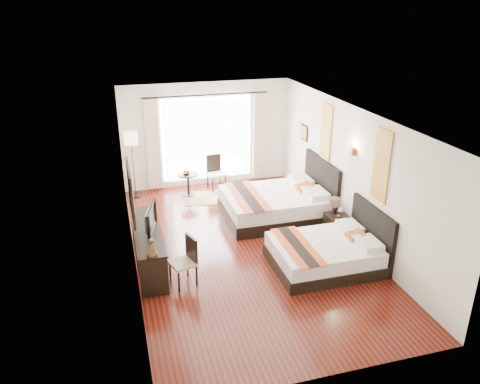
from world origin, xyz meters
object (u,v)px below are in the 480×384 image
object	(u,v)px
nightstand	(337,227)
television	(147,219)
bed_near	(328,252)
desk_chair	(184,270)
floor_lamp	(131,143)
table_lamp	(335,203)
vase	(340,216)
fruit_bowl	(186,173)
bed_far	(278,203)
window_chair	(216,179)
console_desk	(148,247)
side_table	(188,185)

from	to	relation	value
nightstand	television	size ratio (longest dim) A/B	0.62
bed_near	desk_chair	xyz separation A→B (m)	(-2.74, 0.16, -0.02)
nightstand	floor_lamp	xyz separation A→B (m)	(-3.99, 3.45, 1.20)
bed_near	table_lamp	distance (m)	1.40
desk_chair	floor_lamp	size ratio (longest dim) A/B	0.52
vase	desk_chair	xyz separation A→B (m)	(-3.42, -0.72, -0.30)
desk_chair	fruit_bowl	xyz separation A→B (m)	(0.74, 4.04, 0.34)
floor_lamp	bed_near	bearing A→B (deg)	-53.49
fruit_bowl	nightstand	bearing A→B (deg)	-49.83
bed_near	vase	distance (m)	1.14
bed_far	window_chair	bearing A→B (deg)	115.17
bed_near	nightstand	bearing A→B (deg)	55.61
vase	window_chair	size ratio (longest dim) A/B	0.15
window_chair	console_desk	bearing A→B (deg)	-40.74
nightstand	console_desk	world-z (taller)	console_desk
console_desk	side_table	world-z (taller)	console_desk
side_table	console_desk	bearing A→B (deg)	-112.47
console_desk	window_chair	bearing A→B (deg)	58.40
side_table	fruit_bowl	xyz separation A→B (m)	(-0.04, 0.00, 0.32)
bed_far	vase	world-z (taller)	bed_far
side_table	table_lamp	bearing A→B (deg)	-49.24
nightstand	floor_lamp	bearing A→B (deg)	139.16
bed_near	floor_lamp	world-z (taller)	floor_lamp
nightstand	fruit_bowl	distance (m)	4.19
vase	window_chair	world-z (taller)	window_chair
bed_near	floor_lamp	bearing A→B (deg)	126.51
nightstand	table_lamp	world-z (taller)	table_lamp
table_lamp	vase	world-z (taller)	table_lamp
bed_far	nightstand	xyz separation A→B (m)	(0.87, -1.31, -0.09)
vase	desk_chair	size ratio (longest dim) A/B	0.15
window_chair	television	bearing A→B (deg)	-40.03
side_table	fruit_bowl	world-z (taller)	fruit_bowl
fruit_bowl	table_lamp	bearing A→B (deg)	-48.86
bed_far	nightstand	world-z (taller)	bed_far
bed_near	television	size ratio (longest dim) A/B	2.32
desk_chair	side_table	bearing A→B (deg)	-118.63
vase	television	bearing A→B (deg)	179.52
bed_far	television	world-z (taller)	bed_far
desk_chair	window_chair	xyz separation A→B (m)	(1.58, 4.27, 0.01)
bed_near	side_table	xyz separation A→B (m)	(-1.96, 4.19, 0.00)
nightstand	desk_chair	world-z (taller)	desk_chair
television	desk_chair	world-z (taller)	television
nightstand	desk_chair	xyz separation A→B (m)	(-3.43, -0.85, 0.01)
television	window_chair	bearing A→B (deg)	-16.15
console_desk	window_chair	distance (m)	4.06
floor_lamp	bed_far	bearing A→B (deg)	-34.41
desk_chair	side_table	xyz separation A→B (m)	(0.78, 4.04, 0.02)
fruit_bowl	console_desk	bearing A→B (deg)	-111.85
bed_near	television	xyz separation A→B (m)	(-3.27, 0.91, 0.71)
nightstand	desk_chair	size ratio (longest dim) A/B	0.60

